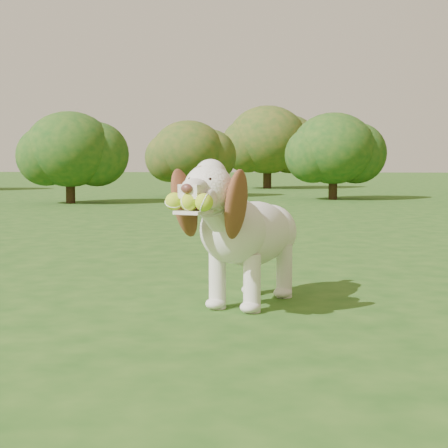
# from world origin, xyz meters

# --- Properties ---
(ground) EXTENTS (80.00, 80.00, 0.00)m
(ground) POSITION_xyz_m (0.00, 0.00, 0.00)
(ground) COLOR #204B15
(ground) RESTS_ON ground
(dog) EXTENTS (0.60, 1.02, 0.68)m
(dog) POSITION_xyz_m (0.09, -0.39, 0.36)
(dog) COLOR silver
(dog) RESTS_ON ground
(shrub_a) EXTENTS (1.42, 1.42, 1.47)m
(shrub_a) POSITION_xyz_m (-3.30, 7.17, 0.87)
(shrub_a) COLOR #382314
(shrub_a) RESTS_ON ground
(shrub_b) EXTENTS (1.40, 1.40, 1.45)m
(shrub_b) POSITION_xyz_m (-1.74, 9.46, 0.85)
(shrub_b) COLOR #382314
(shrub_b) RESTS_ON ground
(shrub_i) EXTENTS (1.99, 1.99, 2.06)m
(shrub_i) POSITION_xyz_m (-0.42, 13.68, 1.21)
(shrub_i) COLOR #382314
(shrub_i) RESTS_ON ground
(shrub_c) EXTENTS (1.48, 1.48, 1.53)m
(shrub_c) POSITION_xyz_m (0.96, 8.74, 0.90)
(shrub_c) COLOR #382314
(shrub_c) RESTS_ON ground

